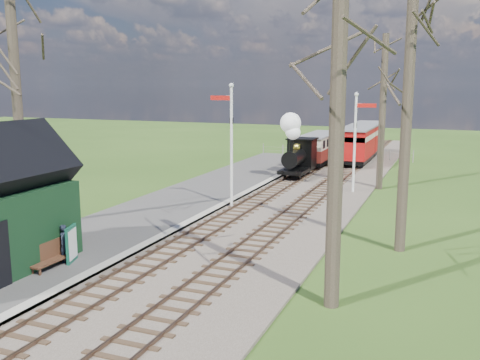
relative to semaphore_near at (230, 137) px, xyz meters
The scene contains 17 objects.
distant_hills 52.33m from the semaphore_near, 87.43° to the left, with size 114.40×48.00×22.02m.
ballast_bed 7.28m from the semaphore_near, 70.97° to the left, with size 8.00×60.00×0.10m, color brown.
track_near 7.00m from the semaphore_near, 82.70° to the left, with size 1.60×60.00×0.15m.
track_far 7.73m from the semaphore_near, 60.68° to the left, with size 1.60×60.00×0.15m.
platform 4.88m from the semaphore_near, 143.78° to the right, with size 5.00×44.00×0.20m, color #474442.
coping_strip 4.07m from the semaphore_near, 102.16° to the right, with size 0.40×44.00×0.21m, color #B2AD9E.
semaphore_near is the anchor object (origin of this frame).
semaphore_far 7.91m from the semaphore_near, 49.40° to the left, with size 1.22×0.24×5.72m.
bare_trees 6.46m from the semaphore_near, 70.39° to the right, with size 15.51×22.39×12.00m.
fence_line 20.26m from the semaphore_near, 86.94° to the left, with size 12.60×0.08×1.00m.
locomotive 9.71m from the semaphore_near, 85.46° to the left, with size 1.69×3.93×4.21m.
coach 15.76m from the semaphore_near, 87.18° to the left, with size 1.97×6.74×2.07m.
red_carriage_a 17.31m from the semaphore_near, 78.70° to the left, with size 2.23×5.52×2.35m.
red_carriage_b 22.70m from the semaphore_near, 81.43° to the left, with size 2.23×5.52×2.35m.
sign_board 10.56m from the semaphore_near, 99.25° to the right, with size 0.37×0.83×1.24m.
bench 11.46m from the semaphore_near, 100.23° to the right, with size 0.48×1.50×0.85m.
person 10.67m from the semaphore_near, 100.27° to the right, with size 0.47×0.31×1.29m, color black.
Camera 1 is at (9.36, -8.15, 6.17)m, focal length 40.00 mm.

